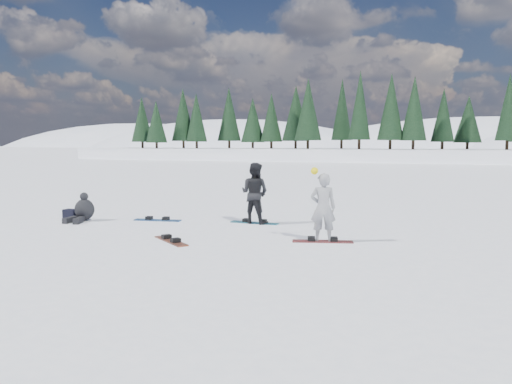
{
  "coord_description": "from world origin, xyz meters",
  "views": [
    {
      "loc": [
        3.9,
        -12.05,
        2.49
      ],
      "look_at": [
        -0.69,
        0.91,
        1.1
      ],
      "focal_mm": 35.0,
      "sensor_mm": 36.0,
      "label": 1
    }
  ],
  "objects_px": {
    "snowboarder_woman": "(323,207)",
    "seated_rider": "(83,210)",
    "gear_bag": "(71,214)",
    "snowboard_loose_b": "(171,241)",
    "snowboard_loose_c": "(157,220)",
    "snowboarder_man": "(255,193)"
  },
  "relations": [
    {
      "from": "snowboarder_woman",
      "to": "seated_rider",
      "type": "relative_size",
      "value": 1.68
    },
    {
      "from": "snowboard_loose_c",
      "to": "seated_rider",
      "type": "bearing_deg",
      "value": -168.71
    },
    {
      "from": "seated_rider",
      "to": "gear_bag",
      "type": "distance_m",
      "value": 0.77
    },
    {
      "from": "seated_rider",
      "to": "snowboard_loose_b",
      "type": "bearing_deg",
      "value": -36.32
    },
    {
      "from": "seated_rider",
      "to": "snowboard_loose_b",
      "type": "height_order",
      "value": "seated_rider"
    },
    {
      "from": "snowboard_loose_c",
      "to": "snowboarder_woman",
      "type": "bearing_deg",
      "value": -24.66
    },
    {
      "from": "seated_rider",
      "to": "gear_bag",
      "type": "relative_size",
      "value": 2.48
    },
    {
      "from": "snowboard_loose_b",
      "to": "snowboard_loose_c",
      "type": "relative_size",
      "value": 1.0
    },
    {
      "from": "snowboarder_woman",
      "to": "snowboard_loose_c",
      "type": "xyz_separation_m",
      "value": [
        -5.63,
        1.58,
        -0.86
      ]
    },
    {
      "from": "snowboarder_woman",
      "to": "snowboarder_man",
      "type": "distance_m",
      "value": 3.34
    },
    {
      "from": "snowboarder_woman",
      "to": "snowboarder_man",
      "type": "relative_size",
      "value": 1.01
    },
    {
      "from": "gear_bag",
      "to": "snowboard_loose_b",
      "type": "bearing_deg",
      "value": -24.47
    },
    {
      "from": "snowboarder_woman",
      "to": "snowboard_loose_b",
      "type": "bearing_deg",
      "value": 4.31
    },
    {
      "from": "snowboarder_woman",
      "to": "snowboard_loose_b",
      "type": "relative_size",
      "value": 1.25
    },
    {
      "from": "snowboarder_man",
      "to": "gear_bag",
      "type": "relative_size",
      "value": 4.13
    },
    {
      "from": "seated_rider",
      "to": "snowboard_loose_c",
      "type": "relative_size",
      "value": 0.74
    },
    {
      "from": "seated_rider",
      "to": "gear_bag",
      "type": "bearing_deg",
      "value": 148.63
    },
    {
      "from": "snowboarder_woman",
      "to": "snowboarder_man",
      "type": "height_order",
      "value": "snowboarder_woman"
    },
    {
      "from": "gear_bag",
      "to": "snowboarder_woman",
      "type": "bearing_deg",
      "value": -6.92
    },
    {
      "from": "snowboarder_woman",
      "to": "seated_rider",
      "type": "bearing_deg",
      "value": -19.91
    },
    {
      "from": "seated_rider",
      "to": "gear_bag",
      "type": "height_order",
      "value": "seated_rider"
    },
    {
      "from": "snowboarder_woman",
      "to": "seated_rider",
      "type": "height_order",
      "value": "snowboarder_woman"
    }
  ]
}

